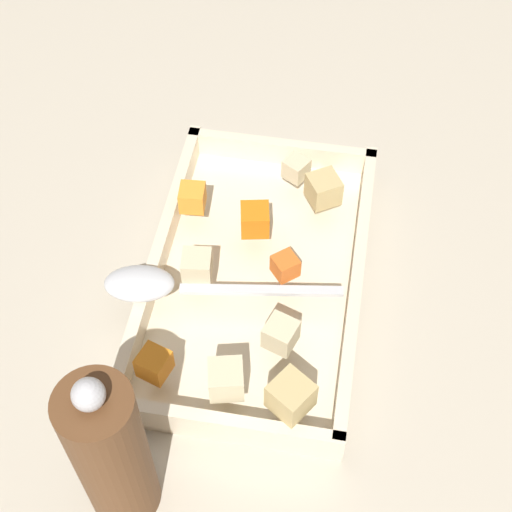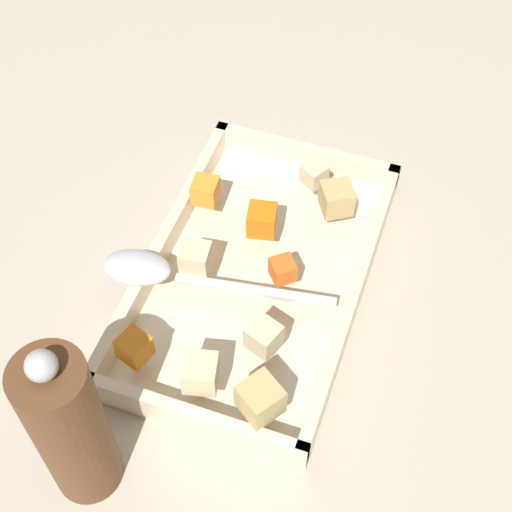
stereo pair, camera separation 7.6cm
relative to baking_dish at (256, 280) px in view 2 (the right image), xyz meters
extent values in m
plane|color=#BCB29E|center=(0.00, 0.01, -0.01)|extent=(4.00, 4.00, 0.00)
cube|color=beige|center=(0.00, 0.00, -0.01)|extent=(0.36, 0.22, 0.01)
cube|color=beige|center=(0.00, -0.10, 0.02)|extent=(0.36, 0.01, 0.03)
cube|color=beige|center=(0.00, 0.10, 0.02)|extent=(0.36, 0.01, 0.03)
cube|color=beige|center=(-0.17, 0.00, 0.02)|extent=(0.01, 0.22, 0.03)
cube|color=beige|center=(0.17, 0.00, 0.02)|extent=(0.01, 0.22, 0.03)
cube|color=orange|center=(0.01, 0.03, 0.04)|extent=(0.03, 0.03, 0.02)
cube|color=orange|center=(-0.04, -0.01, 0.05)|extent=(0.03, 0.03, 0.03)
cube|color=orange|center=(-0.06, -0.08, 0.04)|extent=(0.03, 0.03, 0.03)
cube|color=orange|center=(0.14, -0.07, 0.04)|extent=(0.03, 0.03, 0.03)
cube|color=beige|center=(-0.12, 0.02, 0.04)|extent=(0.03, 0.03, 0.02)
cube|color=beige|center=(0.14, 0.00, 0.05)|extent=(0.04, 0.04, 0.03)
cube|color=beige|center=(0.09, 0.04, 0.05)|extent=(0.04, 0.04, 0.03)
cube|color=tan|center=(-0.10, 0.06, 0.05)|extent=(0.04, 0.04, 0.03)
cube|color=beige|center=(0.03, -0.05, 0.05)|extent=(0.03, 0.03, 0.03)
cube|color=tan|center=(0.15, 0.06, 0.05)|extent=(0.05, 0.05, 0.03)
ellipsoid|color=silver|center=(0.05, -0.11, 0.04)|extent=(0.05, 0.07, 0.02)
cube|color=silver|center=(0.03, 0.01, 0.03)|extent=(0.03, 0.16, 0.01)
cylinder|color=brown|center=(0.24, -0.07, 0.08)|extent=(0.06, 0.06, 0.18)
sphere|color=#B7B7BC|center=(0.24, -0.07, 0.18)|extent=(0.02, 0.02, 0.02)
camera|label=1|loc=(0.45, 0.08, 0.65)|focal=53.86mm
camera|label=2|loc=(0.43, 0.15, 0.65)|focal=53.86mm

